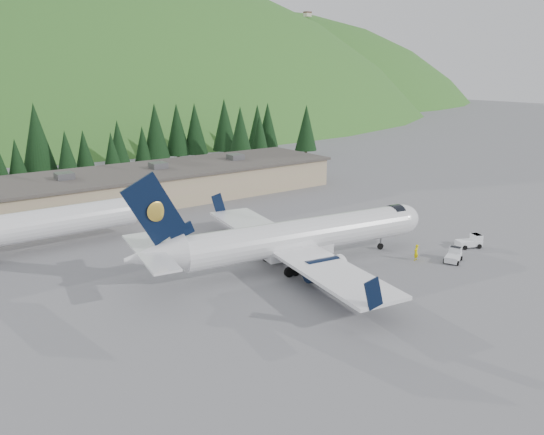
{
  "coord_description": "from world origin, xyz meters",
  "views": [
    {
      "loc": [
        -35.42,
        -42.9,
        21.01
      ],
      "look_at": [
        0.0,
        6.0,
        4.0
      ],
      "focal_mm": 35.0,
      "sensor_mm": 36.0,
      "label": 1
    }
  ],
  "objects": [
    {
      "name": "ground",
      "position": [
        0.0,
        0.0,
        0.0
      ],
      "size": [
        600.0,
        600.0,
        0.0
      ],
      "primitive_type": "plane",
      "color": "slate"
    },
    {
      "name": "hills",
      "position": [
        53.34,
        207.38,
        -82.8
      ],
      "size": [
        614.0,
        330.0,
        300.0
      ],
      "color": "#2A5C1F",
      "rests_on": "ground"
    },
    {
      "name": "ramp_worker",
      "position": [
        11.05,
        -6.59,
        0.94
      ],
      "size": [
        0.74,
        0.54,
        1.87
      ],
      "primitive_type": "imported",
      "rotation": [
        0.0,
        0.0,
        3.29
      ],
      "color": "#EBD700",
      "rests_on": "ground"
    },
    {
      "name": "airliner",
      "position": [
        -1.04,
        0.15,
        3.17
      ],
      "size": [
        35.81,
        33.74,
        11.89
      ],
      "rotation": [
        0.0,
        0.0,
        -0.15
      ],
      "color": "white",
      "rests_on": "ground"
    },
    {
      "name": "second_airliner",
      "position": [
        -24.92,
        22.0,
        3.32
      ],
      "size": [
        27.5,
        11.0,
        10.05
      ],
      "color": "white",
      "rests_on": "ground"
    },
    {
      "name": "tree_line",
      "position": [
        -3.68,
        62.06,
        7.35
      ],
      "size": [
        112.44,
        18.78,
        14.54
      ],
      "color": "black",
      "rests_on": "ground"
    },
    {
      "name": "terminal_building",
      "position": [
        -5.01,
        38.0,
        2.62
      ],
      "size": [
        71.0,
        17.0,
        6.1
      ],
      "color": "tan",
      "rests_on": "ground"
    },
    {
      "name": "baggage_tug_b",
      "position": [
        20.2,
        -7.48,
        0.7
      ],
      "size": [
        3.29,
        2.61,
        1.57
      ],
      "rotation": [
        0.0,
        0.0,
        -0.39
      ],
      "color": "white",
      "rests_on": "ground"
    },
    {
      "name": "baggage_tug_a",
      "position": [
        14.3,
        -9.27,
        0.66
      ],
      "size": [
        3.08,
        2.48,
        1.47
      ],
      "rotation": [
        0.0,
        0.0,
        0.41
      ],
      "color": "white",
      "rests_on": "ground"
    }
  ]
}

